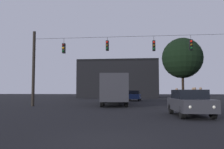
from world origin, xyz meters
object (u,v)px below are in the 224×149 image
object	(u,v)px
city_bus	(114,87)
pedestrian_near_bus	(182,98)
tree_left_silhouette	(182,60)
tree_behind_building	(182,58)
car_far_left	(134,95)
pedestrian_crossing_right	(195,97)
pedestrian_trailing	(177,96)
pedestrian_crossing_left	(193,96)
car_near_right	(190,102)
pedestrian_far_side	(201,96)
pedestrian_crossing_center	(179,97)

from	to	relation	value
city_bus	pedestrian_near_bus	bearing A→B (deg)	-35.06
city_bus	tree_left_silhouette	xyz separation A→B (m)	(11.12, 22.42, 5.61)
tree_left_silhouette	tree_behind_building	bearing A→B (deg)	-99.96
car_far_left	pedestrian_crossing_right	bearing A→B (deg)	-71.63
pedestrian_crossing_right	city_bus	bearing A→B (deg)	140.71
pedestrian_trailing	pedestrian_crossing_left	bearing A→B (deg)	-5.70
city_bus	car_near_right	distance (m)	12.78
car_far_left	pedestrian_crossing_right	xyz separation A→B (m)	(5.24, -15.79, 0.20)
city_bus	pedestrian_far_side	xyz separation A→B (m)	(7.85, -4.66, -0.85)
pedestrian_trailing	pedestrian_crossing_right	bearing A→B (deg)	-70.32
pedestrian_trailing	car_near_right	bearing A→B (deg)	-93.72
tree_left_silhouette	pedestrian_near_bus	bearing A→B (deg)	-100.04
pedestrian_crossing_left	pedestrian_crossing_center	distance (m)	1.91
car_near_right	pedestrian_near_bus	bearing A→B (deg)	83.54
car_near_right	pedestrian_crossing_left	xyz separation A→B (m)	(1.98, 8.28, 0.21)
pedestrian_near_bus	pedestrian_far_side	xyz separation A→B (m)	(1.49, -0.20, 0.14)
city_bus	pedestrian_crossing_right	world-z (taller)	city_bus
pedestrian_crossing_left	pedestrian_crossing_right	bearing A→B (deg)	-99.32
pedestrian_crossing_center	pedestrian_near_bus	world-z (taller)	pedestrian_near_bus
pedestrian_crossing_left	pedestrian_crossing_center	bearing A→B (deg)	120.76
tree_left_silhouette	pedestrian_crossing_right	bearing A→B (deg)	-98.07
car_near_right	pedestrian_near_bus	size ratio (longest dim) A/B	2.86
pedestrian_near_bus	tree_behind_building	distance (m)	17.58
pedestrian_crossing_right	tree_behind_building	size ratio (longest dim) A/B	0.18
city_bus	pedestrian_trailing	xyz separation A→B (m)	(6.11, -3.03, -0.88)
pedestrian_crossing_center	car_near_right	bearing A→B (deg)	-95.81
city_bus	pedestrian_near_bus	xyz separation A→B (m)	(6.36, -4.46, -1.00)
pedestrian_near_bus	pedestrian_trailing	world-z (taller)	pedestrian_trailing
city_bus	pedestrian_crossing_right	size ratio (longest dim) A/B	6.38
car_near_right	pedestrian_near_bus	world-z (taller)	pedestrian_near_bus
car_far_left	pedestrian_crossing_left	distance (m)	14.32
car_near_right	car_far_left	size ratio (longest dim) A/B	1.00
car_near_right	pedestrian_crossing_left	size ratio (longest dim) A/B	2.52
car_near_right	pedestrian_trailing	bearing A→B (deg)	86.28
pedestrian_far_side	pedestrian_near_bus	bearing A→B (deg)	172.42
car_far_left	tree_behind_building	distance (m)	9.56
pedestrian_crossing_right	pedestrian_near_bus	world-z (taller)	pedestrian_crossing_right
car_far_left	pedestrian_trailing	size ratio (longest dim) A/B	2.56
pedestrian_near_bus	pedestrian_far_side	distance (m)	1.51
pedestrian_crossing_center	pedestrian_far_side	bearing A→B (deg)	-67.78
pedestrian_near_bus	tree_left_silhouette	xyz separation A→B (m)	(4.76, 26.88, 6.61)
pedestrian_crossing_left	pedestrian_far_side	distance (m)	1.52
car_far_left	pedestrian_near_bus	bearing A→B (deg)	-72.72
car_far_left	tree_behind_building	xyz separation A→B (m)	(7.41, 1.96, 5.72)
pedestrian_far_side	tree_behind_building	xyz separation A→B (m)	(1.42, 16.59, 5.50)
city_bus	tree_behind_building	size ratio (longest dim) A/B	1.16
pedestrian_far_side	pedestrian_trailing	bearing A→B (deg)	136.77
car_near_right	pedestrian_far_side	size ratio (longest dim) A/B	2.50
city_bus	car_near_right	bearing A→B (deg)	-64.07
car_far_left	pedestrian_far_side	distance (m)	15.81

